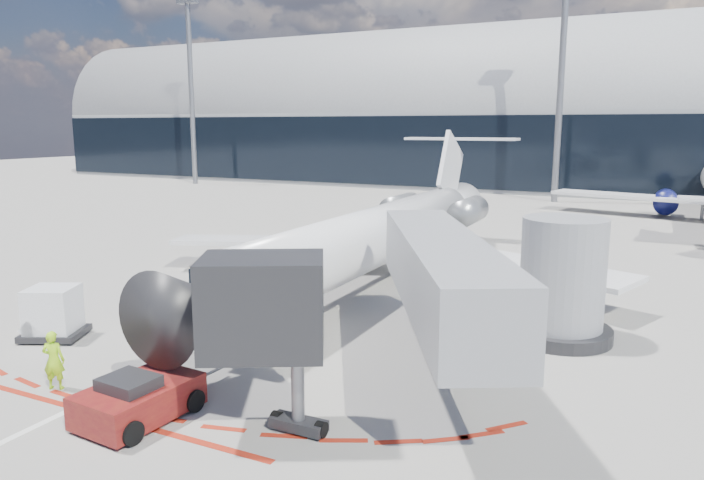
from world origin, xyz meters
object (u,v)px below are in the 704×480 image
at_px(pushback_tug, 138,399).
at_px(uld_container, 53,313).
at_px(regional_jet, 382,233).
at_px(ramp_worker, 54,360).

distance_m(pushback_tug, uld_container, 8.97).
height_order(regional_jet, uld_container, regional_jet).
relative_size(pushback_tug, ramp_worker, 2.79).
relative_size(ramp_worker, uld_container, 0.70).
distance_m(ramp_worker, uld_container, 5.35).
xyz_separation_m(pushback_tug, ramp_worker, (-3.96, 0.42, 0.35)).
bearing_deg(pushback_tug, uld_container, 159.53).
xyz_separation_m(regional_jet, ramp_worker, (-3.85, -17.33, -1.71)).
bearing_deg(pushback_tug, ramp_worker, 178.38).
bearing_deg(regional_jet, pushback_tug, -89.65).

